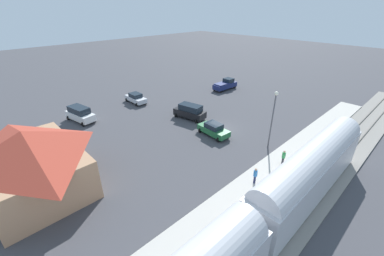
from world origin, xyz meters
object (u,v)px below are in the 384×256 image
object	(u,v)px
pedestrian_on_platform	(255,175)
sedan_silver	(136,98)
sedan_green	(214,129)
light_pole_near_platform	(273,113)
passenger_train	(253,228)
station_building	(30,160)
suv_black	(190,111)
suv_white	(80,114)
pickup_navy	(225,85)
pedestrian_waiting_far	(284,157)

from	to	relation	value
pedestrian_on_platform	sedan_silver	distance (m)	27.48
sedan_green	light_pole_near_platform	distance (m)	8.03
passenger_train	sedan_green	world-z (taller)	passenger_train
station_building	suv_black	bearing A→B (deg)	-85.58
pedestrian_on_platform	suv_white	xyz separation A→B (m)	(26.38, 5.94, -0.13)
sedan_silver	light_pole_near_platform	distance (m)	24.81
pedestrian_on_platform	light_pole_near_platform	xyz separation A→B (m)	(2.83, -7.41, 3.25)
pickup_navy	pedestrian_waiting_far	bearing A→B (deg)	141.94
pedestrian_on_platform	light_pole_near_platform	size ratio (longest dim) A/B	0.24
station_building	pedestrian_waiting_far	xyz separation A→B (m)	(-14.39, -19.79, -1.91)
suv_black	pedestrian_waiting_far	bearing A→B (deg)	174.21
pedestrian_on_platform	suv_white	distance (m)	27.04
passenger_train	light_pole_near_platform	bearing A→B (deg)	-64.31
sedan_green	passenger_train	bearing A→B (deg)	139.28
station_building	sedan_green	distance (m)	20.50
station_building	light_pole_near_platform	bearing A→B (deg)	-116.58
light_pole_near_platform	suv_white	bearing A→B (deg)	29.55
station_building	suv_black	xyz separation A→B (m)	(1.66, -21.42, -2.05)
suv_black	light_pole_near_platform	world-z (taller)	light_pole_near_platform
pickup_navy	sedan_silver	bearing A→B (deg)	70.33
suv_black	sedan_green	distance (m)	6.36
light_pole_near_platform	sedan_silver	bearing A→B (deg)	7.60
station_building	pedestrian_on_platform	bearing A→B (deg)	-133.14
suv_black	suv_white	bearing A→B (deg)	49.20
suv_black	suv_white	world-z (taller)	same
pedestrian_waiting_far	sedan_green	distance (m)	9.90
passenger_train	station_building	bearing A→B (deg)	24.61
pedestrian_on_platform	sedan_green	world-z (taller)	pedestrian_on_platform
sedan_silver	light_pole_near_platform	world-z (taller)	light_pole_near_platform
station_building	suv_white	xyz separation A→B (m)	(12.35, -9.03, -2.05)
passenger_train	sedan_silver	xyz separation A→B (m)	(31.13, -10.89, -1.98)
passenger_train	suv_black	bearing A→B (deg)	-33.84
suv_white	sedan_green	bearing A→B (deg)	-147.27
suv_black	pickup_navy	xyz separation A→B (m)	(5.27, -15.06, -0.12)
pedestrian_waiting_far	sedan_silver	world-z (taller)	pedestrian_waiting_far
passenger_train	sedan_green	size ratio (longest dim) A/B	7.57
station_building	pickup_navy	world-z (taller)	station_building
passenger_train	sedan_green	bearing A→B (deg)	-40.72
station_building	pedestrian_on_platform	xyz separation A→B (m)	(-14.03, -14.97, -1.91)
light_pole_near_platform	sedan_green	bearing A→B (deg)	20.61
sedan_green	sedan_silver	bearing A→B (deg)	2.36
pickup_navy	passenger_train	bearing A→B (deg)	131.43
passenger_train	light_pole_near_platform	xyz separation A→B (m)	(6.80, -14.14, 1.67)
pedestrian_waiting_far	suv_white	world-z (taller)	suv_white
suv_black	sedan_green	xyz separation A→B (m)	(-6.16, 1.56, -0.27)
suv_black	pedestrian_on_platform	bearing A→B (deg)	157.65
suv_white	sedan_silver	bearing A→B (deg)	-85.61
station_building	pickup_navy	xyz separation A→B (m)	(6.92, -36.48, -2.17)
passenger_train	sedan_silver	bearing A→B (deg)	-19.28
passenger_train	station_building	xyz separation A→B (m)	(18.00, 8.25, 0.34)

